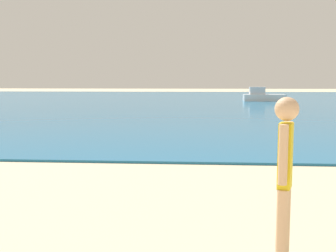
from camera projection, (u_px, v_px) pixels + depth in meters
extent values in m
cube|color=#1E6B9E|center=(185.00, 100.00, 39.06)|extent=(160.00, 60.00, 0.06)
cylinder|color=#DDAD84|center=(284.00, 228.00, 4.08)|extent=(0.11, 0.11, 0.86)
cylinder|color=#DDAD84|center=(282.00, 233.00, 3.94)|extent=(0.11, 0.11, 0.86)
cube|color=yellow|center=(285.00, 156.00, 3.93)|extent=(0.18, 0.23, 0.64)
sphere|color=#DDAD84|center=(287.00, 109.00, 3.88)|extent=(0.23, 0.23, 0.23)
cylinder|color=#DDAD84|center=(288.00, 150.00, 4.07)|extent=(0.09, 0.09, 0.57)
cylinder|color=#DDAD84|center=(283.00, 155.00, 3.78)|extent=(0.09, 0.09, 0.57)
cube|color=white|center=(264.00, 98.00, 37.00)|extent=(3.80, 1.26, 0.61)
cube|color=silver|center=(257.00, 91.00, 36.96)|extent=(1.37, 0.87, 0.68)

